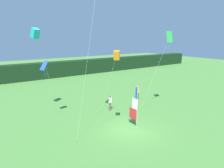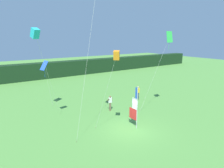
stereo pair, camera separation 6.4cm
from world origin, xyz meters
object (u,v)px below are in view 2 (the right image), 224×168
person_near_banner (110,103)px  person_mid_field (138,92)px  kite_green_diamond_4 (168,40)px  kite_orange_box_3 (116,56)px  banner_flag (135,108)px  kite_blue_diamond_2 (44,67)px  kite_cyan_box_0 (35,34)px

person_near_banner → person_mid_field: bearing=13.8°
person_near_banner → kite_green_diamond_4: size_ratio=0.20×
person_mid_field → kite_orange_box_3: kite_orange_box_3 is taller
banner_flag → kite_blue_diamond_2: (-5.04, 8.65, 2.91)m
kite_cyan_box_0 → person_near_banner: bearing=4.6°
person_mid_field → kite_blue_diamond_2: 11.48m
kite_orange_box_3 → person_mid_field: bearing=38.2°
person_mid_field → kite_blue_diamond_2: kite_blue_diamond_2 is taller
person_mid_field → kite_cyan_box_0: kite_cyan_box_0 is taller
kite_orange_box_3 → kite_blue_diamond_2: bearing=107.9°
person_near_banner → kite_orange_box_3: kite_orange_box_3 is taller
banner_flag → person_mid_field: bearing=46.5°
banner_flag → kite_blue_diamond_2: 10.43m
banner_flag → kite_cyan_box_0: bearing=150.2°
person_mid_field → kite_cyan_box_0: 14.13m
banner_flag → kite_orange_box_3: bearing=-172.6°
kite_orange_box_3 → banner_flag: bearing=7.4°
banner_flag → kite_cyan_box_0: kite_cyan_box_0 is taller
kite_cyan_box_0 → kite_blue_diamond_2: 6.03m
person_near_banner → banner_flag: bearing=-95.0°
person_mid_field → kite_blue_diamond_2: (-10.43, 2.99, 3.76)m
person_near_banner → kite_blue_diamond_2: bearing=142.2°
person_near_banner → kite_orange_box_3: bearing=-118.4°
person_mid_field → kite_orange_box_3: bearing=-141.8°
kite_orange_box_3 → kite_green_diamond_4: size_ratio=0.82×
kite_blue_diamond_2 → kite_orange_box_3: bearing=-72.1°
kite_cyan_box_0 → kite_orange_box_3: 6.38m
person_near_banner → kite_green_diamond_4: (4.98, -3.06, 6.53)m
kite_green_diamond_4 → kite_blue_diamond_2: bearing=145.1°
kite_green_diamond_4 → kite_cyan_box_0: bearing=168.4°
person_mid_field → kite_green_diamond_4: bearing=-90.2°
banner_flag → person_near_banner: bearing=85.0°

